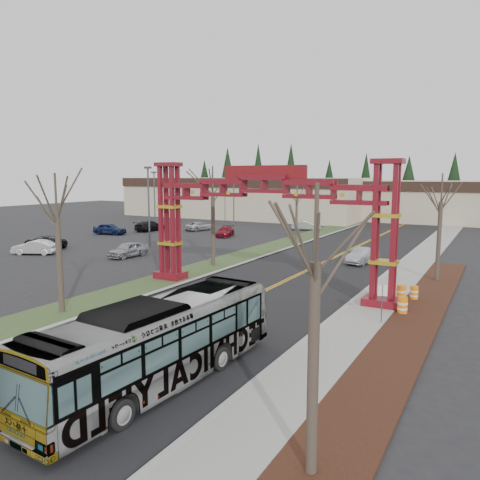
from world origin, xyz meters
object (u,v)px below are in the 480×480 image
Objects in this scene: light_pole_near at (149,201)px; bare_tree_median_mid at (213,193)px; bare_tree_median_far at (297,201)px; barrel_south at (402,306)px; gateway_arch at (264,205)px; parked_car_near_c at (45,242)px; retail_building_west at (250,197)px; parked_car_mid_b at (110,229)px; parked_car_far_c at (150,226)px; parked_car_far_b at (200,226)px; light_pole_far at (234,194)px; light_pole_mid at (154,196)px; barrel_mid at (401,294)px; parked_car_far_a at (306,225)px; retail_building_east at (476,202)px; parked_car_near_b at (35,247)px; parked_car_near_a at (128,250)px; bare_tree_median_near at (57,213)px; bare_tree_right_near at (315,264)px; parked_car_mid_a at (225,232)px; transit_bus at (159,343)px; barrel_north at (414,293)px; silver_sedan at (362,256)px; bare_tree_right_far at (441,202)px.

bare_tree_median_mid is at bearing -26.35° from light_pole_near.
barrel_south is at bearing -56.32° from bare_tree_median_far.
gateway_arch is 30.69m from parked_car_near_c.
retail_building_west reaches higher than parked_car_mid_b.
parked_car_far_b is at bearing -143.73° from parked_car_far_c.
barrel_south is (33.63, -38.75, -4.45)m from light_pole_far.
light_pole_mid is at bearing -92.70° from retail_building_west.
parked_car_far_a is at bearing 120.05° from barrel_mid.
retail_building_east is 60.25m from barrel_mid.
bare_tree_median_far reaches higher than parked_car_near_b.
bare_tree_median_mid is (24.34, -12.01, 5.65)m from parked_car_mid_b.
light_pole_mid is at bearing 146.07° from barrel_south.
light_pole_mid reaches higher than parked_car_near_a.
bare_tree_right_near is at bearing -21.26° from bare_tree_median_near.
parked_car_far_c is 44.94m from barrel_mid.
parked_car_far_a is (6.60, 11.97, 0.05)m from parked_car_mid_a.
bare_tree_median_far is 0.80× the size of light_pole_far.
bare_tree_right_near is at bearing -141.80° from parked_car_mid_b.
retail_building_west is 3.91× the size of transit_bus.
gateway_arch is 4.13× the size of parked_car_near_b.
gateway_arch is 4.32× the size of parked_car_far_a.
light_pole_far is at bearing 117.18° from bare_tree_median_mid.
gateway_arch is 3.53× the size of parked_car_near_c.
gateway_arch is at bearing -71.78° from parked_car_mid_a.
parked_car_far_a is 39.50m from barrel_mid.
bare_tree_right_near is at bearing -88.35° from barrel_north.
light_pole_near reaches higher than parked_car_near_b.
parked_car_far_a reaches higher than barrel_north.
parked_car_near_c is 1.16× the size of parked_car_mid_a.
transit_bus is 38.57m from parked_car_near_c.
parked_car_near_a reaches higher than parked_car_far_b.
gateway_arch is 1.55× the size of transit_bus.
parked_car_near_c is 0.58× the size of light_pole_near.
gateway_arch reaches higher than parked_car_far_c.
light_pole_near reaches higher than bare_tree_right_near.
parked_car_near_c is at bearing -178.83° from bare_tree_median_mid.
gateway_arch is at bearing -72.31° from bare_tree_median_far.
parked_car_near_a is at bearing 171.26° from barrel_mid.
retail_building_east is 36.06× the size of barrel_south.
gateway_arch is at bearing -60.93° from retail_building_west.
silver_sedan is 32.16m from bare_tree_right_near.
parked_car_mid_b is 43.59m from bare_tree_right_far.
light_pole_near reaches higher than bare_tree_median_near.
bare_tree_median_mid is 8.31× the size of barrel_south.
retail_building_west is 6.70× the size of bare_tree_median_far.
parked_car_near_c reaches higher than parked_car_mid_a.
silver_sedan is at bearing -169.83° from parked_car_far_a.
bare_tree_median_far is at bearing -175.37° from parked_car_far_c.
parked_car_near_c reaches higher than parked_car_far_a.
parked_car_mid_a is at bearing 105.65° from bare_tree_median_near.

